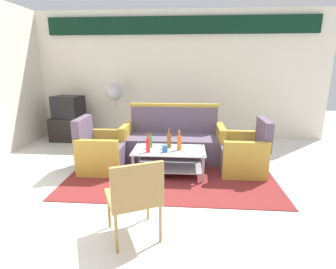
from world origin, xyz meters
TOP-DOWN VIEW (x-y plane):
  - ground_plane at (0.00, 0.00)m, footprint 14.00×14.00m
  - wall_back at (0.00, 3.05)m, footprint 6.52×0.19m
  - rug at (-0.04, 0.88)m, footprint 3.12×2.11m
  - couch at (-0.06, 1.54)m, footprint 1.80×0.75m
  - armchair_left at (-1.19, 0.93)m, footprint 0.71×0.77m
  - armchair_right at (1.10, 1.01)m, footprint 0.72×0.77m
  - coffee_table at (-0.07, 0.79)m, footprint 1.10×0.60m
  - bottle_green at (-0.37, 0.87)m, footprint 0.06×0.06m
  - bottle_brown at (-0.08, 0.89)m, footprint 0.07×0.07m
  - bottle_orange at (0.08, 0.79)m, footprint 0.07×0.07m
  - bottle_red at (-0.37, 0.64)m, footprint 0.06×0.06m
  - cup at (-0.13, 0.67)m, footprint 0.08×0.08m
  - tv_stand at (-2.43, 2.55)m, footprint 0.80×0.50m
  - television at (-2.43, 2.55)m, footprint 0.67×0.55m
  - pedestal_fan at (-1.39, 2.60)m, footprint 0.36×0.36m
  - wicker_chair at (-0.28, -0.80)m, footprint 0.64×0.64m

SIDE VIEW (x-z plane):
  - ground_plane at x=0.00m, z-range 0.00..0.00m
  - rug at x=-0.04m, z-range 0.00..0.01m
  - tv_stand at x=-2.43m, z-range 0.00..0.52m
  - coffee_table at x=-0.07m, z-range 0.07..0.47m
  - armchair_left at x=-1.19m, z-range -0.14..0.71m
  - armchair_right at x=1.10m, z-range -0.14..0.71m
  - couch at x=-0.06m, z-range -0.16..0.80m
  - cup at x=-0.13m, z-range 0.41..0.51m
  - wicker_chair at x=-0.28m, z-range 0.07..0.91m
  - bottle_green at x=-0.37m, z-range 0.38..0.61m
  - bottle_red at x=-0.37m, z-range 0.37..0.67m
  - bottle_orange at x=0.08m, z-range 0.37..0.68m
  - bottle_brown at x=-0.08m, z-range 0.37..0.69m
  - television at x=-2.43m, z-range 0.52..1.00m
  - pedestal_fan at x=-1.39m, z-range 0.38..1.65m
  - wall_back at x=0.00m, z-range 0.08..2.88m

